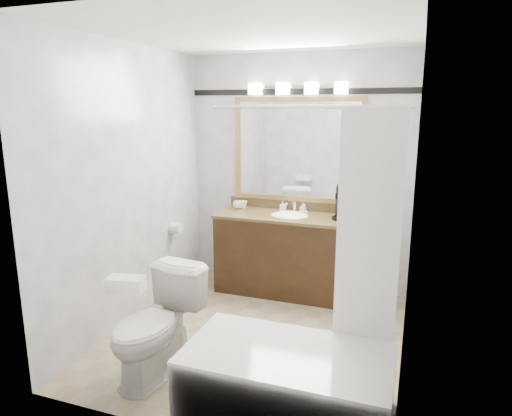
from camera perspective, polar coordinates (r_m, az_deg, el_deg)
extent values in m
cube|color=gray|center=(4.13, 0.11, -15.70)|extent=(2.40, 2.60, 0.01)
cube|color=white|center=(3.68, 0.13, 21.23)|extent=(2.40, 2.60, 0.01)
cube|color=silver|center=(4.94, 5.20, 4.36)|extent=(2.40, 0.01, 2.50)
cube|color=silver|center=(2.55, -9.76, -3.63)|extent=(2.40, 0.01, 2.50)
cube|color=silver|center=(4.25, -15.38, 2.63)|extent=(0.01, 2.60, 2.50)
cube|color=silver|center=(3.50, 19.06, 0.31)|extent=(0.01, 2.60, 2.50)
cube|color=black|center=(4.86, 4.14, -5.95)|extent=(1.50, 0.55, 0.82)
cube|color=olive|center=(4.74, 4.22, -1.08)|extent=(1.53, 0.58, 0.03)
cube|color=olive|center=(4.98, 5.06, 0.34)|extent=(1.53, 0.03, 0.10)
ellipsoid|color=white|center=(4.74, 4.21, -1.25)|extent=(0.44, 0.34, 0.14)
cube|color=#A5804A|center=(4.86, 5.31, 13.40)|extent=(1.40, 0.04, 0.05)
cube|color=#A5804A|center=(4.96, 5.06, 1.18)|extent=(1.40, 0.04, 0.05)
cube|color=#A5804A|center=(5.09, -2.25, 7.49)|extent=(0.05, 0.04, 1.00)
cube|color=#A5804A|center=(4.76, 13.12, 6.81)|extent=(0.05, 0.04, 1.00)
cube|color=white|center=(4.89, 5.20, 7.23)|extent=(1.30, 0.01, 1.00)
cube|color=silver|center=(4.86, 5.31, 14.87)|extent=(0.90, 0.05, 0.03)
cube|color=white|center=(4.94, -0.08, 14.65)|extent=(0.12, 0.12, 0.12)
cube|color=white|center=(4.85, 3.37, 14.67)|extent=(0.12, 0.12, 0.12)
cube|color=white|center=(4.77, 6.95, 14.64)|extent=(0.12, 0.12, 0.12)
cube|color=white|center=(4.71, 10.62, 14.54)|extent=(0.12, 0.12, 0.12)
cube|color=black|center=(4.88, 5.37, 14.27)|extent=(2.40, 0.01, 0.06)
cube|color=white|center=(3.12, 3.89, -21.04)|extent=(1.30, 0.72, 0.45)
cylinder|color=silver|center=(2.97, 6.45, 12.46)|extent=(1.30, 0.02, 0.02)
cube|color=white|center=(2.99, 13.89, -2.85)|extent=(0.40, 0.04, 1.55)
cylinder|color=white|center=(4.89, -9.94, -2.45)|extent=(0.11, 0.12, 0.12)
imported|color=white|center=(3.50, -12.43, -14.18)|extent=(0.54, 0.82, 0.79)
cube|color=white|center=(3.08, -15.94, -9.15)|extent=(0.25, 0.17, 0.10)
cylinder|color=black|center=(4.62, 10.65, -1.29)|extent=(0.20, 0.20, 0.02)
cylinder|color=black|center=(4.65, 10.92, 0.59)|extent=(0.16, 0.16, 0.28)
sphere|color=black|center=(4.63, 10.99, 2.31)|extent=(0.17, 0.17, 0.17)
cube|color=black|center=(4.55, 10.70, 1.53)|extent=(0.12, 0.12, 0.05)
cylinder|color=silver|center=(4.59, 10.60, -0.95)|extent=(0.07, 0.07, 0.07)
imported|color=white|center=(5.02, -2.26, 0.40)|extent=(0.12, 0.12, 0.08)
imported|color=white|center=(5.03, -1.63, 0.40)|extent=(0.10, 0.10, 0.08)
imported|color=white|center=(4.88, 3.35, 0.20)|extent=(0.06, 0.06, 0.11)
imported|color=white|center=(4.90, 5.91, 0.08)|extent=(0.08, 0.08, 0.09)
cube|color=beige|center=(4.82, 5.93, -0.54)|extent=(0.10, 0.07, 0.03)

